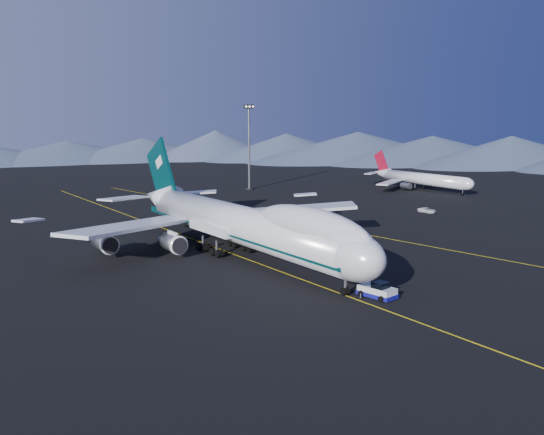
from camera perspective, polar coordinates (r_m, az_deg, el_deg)
ground at (r=103.26m, az=-2.85°, el=-3.76°), size 500.00×500.00×0.00m
taxiway_line_main at (r=103.25m, az=-2.85°, el=-3.76°), size 0.25×220.00×0.01m
taxiway_line_side at (r=128.51m, az=6.27°, el=-1.13°), size 28.08×198.09×0.01m
boeing_747 at (r=102.09m, az=-2.89°, el=-0.59°), size 59.62×72.43×19.37m
pushback_tug at (r=82.24m, az=9.86°, el=-6.92°), size 3.52×5.45×2.24m
second_jet at (r=200.16m, az=13.80°, el=3.56°), size 36.94×41.73×11.88m
service_van at (r=154.15m, az=14.37°, el=0.67°), size 2.39×4.69×1.27m
floodlight_mast at (r=195.00m, az=-2.17°, el=6.66°), size 3.34×2.51×27.05m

